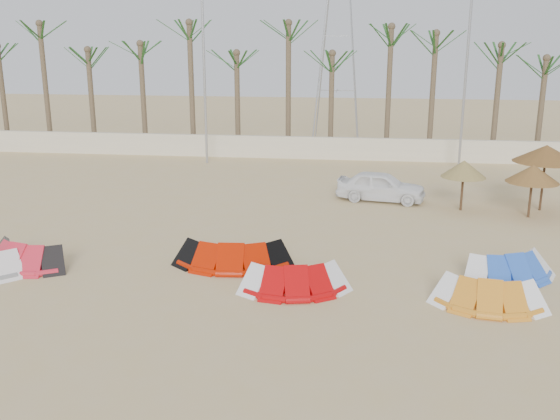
# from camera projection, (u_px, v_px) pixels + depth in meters

# --- Properties ---
(ground) EXTENTS (120.00, 120.00, 0.00)m
(ground) POSITION_uv_depth(u_px,v_px,m) (250.00, 323.00, 15.78)
(ground) COLOR tan
(ground) RESTS_ON ground
(boundary_wall) EXTENTS (60.00, 0.30, 1.30)m
(boundary_wall) POSITION_uv_depth(u_px,v_px,m) (315.00, 148.00, 36.61)
(boundary_wall) COLOR beige
(boundary_wall) RESTS_ON ground
(palm_line) EXTENTS (52.00, 4.00, 7.70)m
(palm_line) POSITION_uv_depth(u_px,v_px,m) (329.00, 46.00, 36.40)
(palm_line) COLOR brown
(palm_line) RESTS_ON ground
(lamp_b) EXTENTS (1.25, 0.14, 11.00)m
(lamp_b) POSITION_uv_depth(u_px,v_px,m) (204.00, 59.00, 34.05)
(lamp_b) COLOR #A5A8AD
(lamp_b) RESTS_ON ground
(lamp_c) EXTENTS (1.25, 0.14, 11.00)m
(lamp_c) POSITION_uv_depth(u_px,v_px,m) (468.00, 60.00, 32.34)
(lamp_c) COLOR #A5A8AD
(lamp_c) RESTS_ON ground
(pylon) EXTENTS (3.00, 3.00, 14.00)m
(pylon) POSITION_uv_depth(u_px,v_px,m) (336.00, 143.00, 42.40)
(pylon) COLOR #A5A8AD
(pylon) RESTS_ON ground
(kite_red_left) EXTENTS (3.26, 2.12, 0.90)m
(kite_red_left) POSITION_uv_depth(u_px,v_px,m) (27.00, 252.00, 19.66)
(kite_red_left) COLOR red
(kite_red_left) RESTS_ON ground
(kite_red_mid) EXTENTS (3.69, 1.75, 0.90)m
(kite_red_mid) POSITION_uv_depth(u_px,v_px,m) (235.00, 250.00, 19.82)
(kite_red_mid) COLOR #B61700
(kite_red_mid) RESTS_ON ground
(kite_red_right) EXTENTS (3.29, 2.05, 0.90)m
(kite_red_right) POSITION_uv_depth(u_px,v_px,m) (296.00, 275.00, 17.82)
(kite_red_right) COLOR #B70608
(kite_red_right) RESTS_ON ground
(kite_orange) EXTENTS (3.09, 1.84, 0.90)m
(kite_orange) POSITION_uv_depth(u_px,v_px,m) (487.00, 289.00, 16.78)
(kite_orange) COLOR orange
(kite_orange) RESTS_ON ground
(kite_blue) EXTENTS (3.28, 2.35, 0.90)m
(kite_blue) POSITION_uv_depth(u_px,v_px,m) (509.00, 263.00, 18.71)
(kite_blue) COLOR blue
(kite_blue) RESTS_ON ground
(parasol_left) EXTENTS (1.84, 1.84, 2.11)m
(parasol_left) POSITION_uv_depth(u_px,v_px,m) (464.00, 169.00, 25.49)
(parasol_left) COLOR #4C331E
(parasol_left) RESTS_ON ground
(parasol_mid) EXTENTS (2.06, 2.06, 2.14)m
(parasol_mid) POSITION_uv_depth(u_px,v_px,m) (533.00, 174.00, 24.47)
(parasol_mid) COLOR #4C331E
(parasol_mid) RESTS_ON ground
(parasol_right) EXTENTS (2.62, 2.62, 2.74)m
(parasol_right) POSITION_uv_depth(u_px,v_px,m) (546.00, 154.00, 25.31)
(parasol_right) COLOR #4C331E
(parasol_right) RESTS_ON ground
(car) EXTENTS (4.05, 2.18, 1.31)m
(car) POSITION_uv_depth(u_px,v_px,m) (381.00, 186.00, 27.28)
(car) COLOR white
(car) RESTS_ON ground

